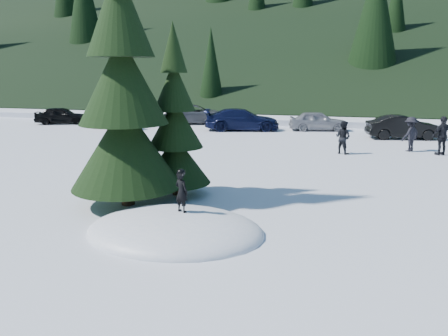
% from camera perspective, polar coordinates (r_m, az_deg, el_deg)
% --- Properties ---
extents(ground, '(200.00, 200.00, 0.00)m').
position_cam_1_polar(ground, '(10.98, -6.42, -8.34)').
color(ground, white).
rests_on(ground, ground).
extents(snow_mound, '(4.48, 3.52, 0.96)m').
position_cam_1_polar(snow_mound, '(10.98, -6.42, -8.34)').
color(snow_mound, white).
rests_on(snow_mound, ground).
extents(forest_hillside, '(200.00, 60.00, 25.00)m').
position_cam_1_polar(forest_hillside, '(64.21, 12.40, 19.94)').
color(forest_hillside, black).
rests_on(forest_hillside, ground).
extents(spruce_tall, '(3.20, 3.20, 8.60)m').
position_cam_1_polar(spruce_tall, '(12.84, -13.08, 9.64)').
color(spruce_tall, black).
rests_on(spruce_tall, ground).
extents(spruce_short, '(2.20, 2.20, 5.37)m').
position_cam_1_polar(spruce_short, '(13.80, -6.40, 4.98)').
color(spruce_short, black).
rests_on(spruce_short, ground).
extents(child_skier, '(0.44, 0.36, 1.02)m').
position_cam_1_polar(child_skier, '(10.81, -5.58, -3.12)').
color(child_skier, black).
rests_on(child_skier, snow_mound).
extents(adult_0, '(0.97, 0.91, 1.59)m').
position_cam_1_polar(adult_0, '(21.74, 15.27, 3.88)').
color(adult_0, black).
rests_on(adult_0, ground).
extents(adult_1, '(1.16, 0.92, 1.85)m').
position_cam_1_polar(adult_1, '(23.06, 26.65, 3.78)').
color(adult_1, black).
rests_on(adult_1, ground).
extents(adult_2, '(1.21, 1.24, 1.71)m').
position_cam_1_polar(adult_2, '(23.53, 23.17, 4.09)').
color(adult_2, black).
rests_on(adult_2, ground).
extents(car_0, '(4.09, 2.78, 1.29)m').
position_cam_1_polar(car_0, '(35.33, -20.46, 6.46)').
color(car_0, black).
rests_on(car_0, ground).
extents(car_1, '(3.95, 2.60, 1.23)m').
position_cam_1_polar(car_1, '(31.32, -13.97, 6.14)').
color(car_1, black).
rests_on(car_1, ground).
extents(car_2, '(5.62, 3.88, 1.43)m').
position_cam_1_polar(car_2, '(33.45, -3.70, 7.03)').
color(car_2, '#484A50').
rests_on(car_2, ground).
extents(car_3, '(5.33, 3.22, 1.45)m').
position_cam_1_polar(car_3, '(29.52, 2.35, 6.34)').
color(car_3, black).
rests_on(car_3, ground).
extents(car_4, '(4.04, 2.23, 1.30)m').
position_cam_1_polar(car_4, '(30.05, 12.15, 6.04)').
color(car_4, gray).
rests_on(car_4, ground).
extents(car_5, '(4.38, 2.20, 1.38)m').
position_cam_1_polar(car_5, '(27.79, 22.41, 4.95)').
color(car_5, black).
rests_on(car_5, ground).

